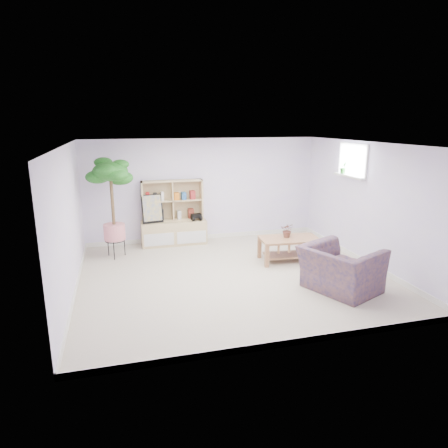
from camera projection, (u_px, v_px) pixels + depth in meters
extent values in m
cube|color=#B8AFA0|center=(232.00, 276.00, 7.39)|extent=(5.50, 5.00, 0.01)
cube|color=white|center=(233.00, 144.00, 6.80)|extent=(5.50, 5.00, 0.01)
cube|color=#D8C7FC|center=(203.00, 190.00, 9.43)|extent=(5.50, 0.01, 2.40)
cube|color=#D8C7FC|center=(291.00, 257.00, 4.76)|extent=(5.50, 0.01, 2.40)
cube|color=#D8C7FC|center=(69.00, 222.00, 6.41)|extent=(0.01, 5.00, 2.40)
cube|color=#D8C7FC|center=(368.00, 204.00, 7.78)|extent=(0.01, 5.00, 2.40)
cube|color=white|center=(349.00, 176.00, 8.20)|extent=(0.14, 1.00, 0.04)
imported|color=#195A16|center=(288.00, 230.00, 8.09)|extent=(0.35, 0.34, 0.30)
imported|color=navy|center=(341.00, 266.00, 6.64)|extent=(1.40, 1.48, 0.87)
imported|color=#164218|center=(343.00, 167.00, 8.41)|extent=(0.17, 0.15, 0.26)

